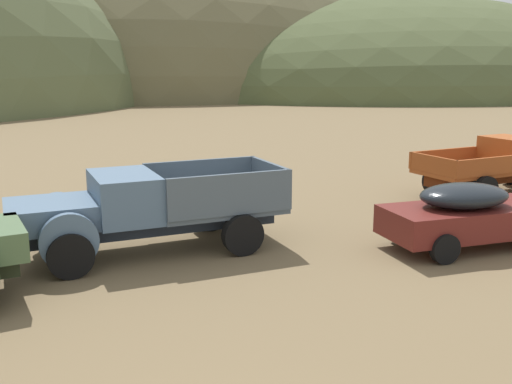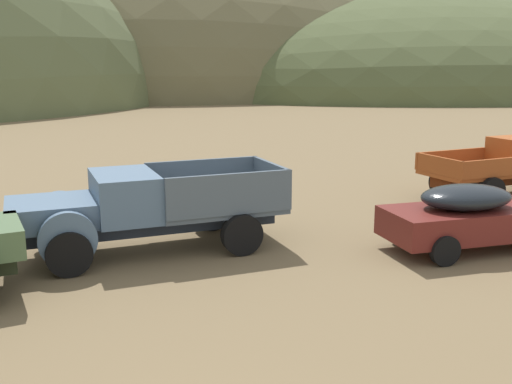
% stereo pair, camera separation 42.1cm
% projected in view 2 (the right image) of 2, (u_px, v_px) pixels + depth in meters
% --- Properties ---
extents(hill_distant, '(86.56, 61.16, 42.77)m').
position_uv_depth(hill_distant, '(198.00, 92.00, 92.09)').
color(hill_distant, brown).
rests_on(hill_distant, ground).
extents(hill_far_left, '(85.31, 78.43, 29.60)m').
position_uv_depth(hill_far_left, '(386.00, 90.00, 97.80)').
color(hill_far_left, '#4C5633').
rests_on(hill_far_left, ground).
extents(truck_chalk_blue, '(6.33, 2.77, 1.91)m').
position_uv_depth(truck_chalk_blue, '(132.00, 210.00, 13.70)').
color(truck_chalk_blue, '#262D39').
rests_on(truck_chalk_blue, ground).
extents(car_oxblood, '(4.72, 2.38, 1.57)m').
position_uv_depth(car_oxblood, '(479.00, 215.00, 14.01)').
color(car_oxblood, maroon).
rests_on(car_oxblood, ground).
extents(bush_front_right, '(0.87, 0.77, 0.81)m').
position_uv_depth(bush_front_right, '(81.00, 210.00, 17.09)').
color(bush_front_right, '#5B8E42').
rests_on(bush_front_right, ground).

